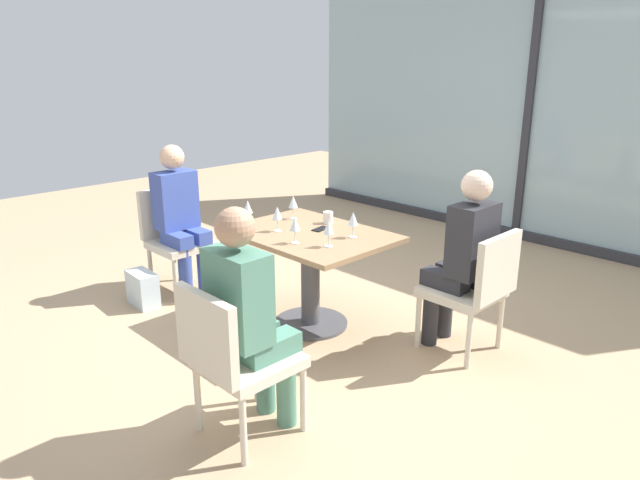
{
  "coord_description": "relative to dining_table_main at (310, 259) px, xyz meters",
  "views": [
    {
      "loc": [
        2.91,
        -2.75,
        1.94
      ],
      "look_at": [
        0.0,
        0.1,
        0.65
      ],
      "focal_mm": 32.64,
      "sensor_mm": 36.0,
      "label": 1
    }
  ],
  "objects": [
    {
      "name": "wine_glass_3",
      "position": [
        -0.36,
        0.16,
        0.33
      ],
      "size": [
        0.07,
        0.07,
        0.18
      ],
      "color": "silver",
      "rests_on": "dining_table_main"
    },
    {
      "name": "ground_plane",
      "position": [
        0.0,
        0.0,
        -0.53
      ],
      "size": [
        12.0,
        12.0,
        0.0
      ],
      "primitive_type": "plane",
      "color": "tan"
    },
    {
      "name": "window_wall_backdrop",
      "position": [
        0.0,
        3.2,
        0.68
      ],
      "size": [
        5.95,
        0.1,
        2.7
      ],
      "color": "#9BB7BC",
      "rests_on": "ground_plane"
    },
    {
      "name": "chair_side_end",
      "position": [
        -1.34,
        -0.32,
        -0.03
      ],
      "size": [
        0.5,
        0.46,
        0.87
      ],
      "color": "beige",
      "rests_on": "ground_plane"
    },
    {
      "name": "wine_glass_1",
      "position": [
        -0.19,
        -0.15,
        0.33
      ],
      "size": [
        0.07,
        0.07,
        0.18
      ],
      "color": "silver",
      "rests_on": "dining_table_main"
    },
    {
      "name": "chair_front_right",
      "position": [
        0.72,
        -1.22,
        -0.03
      ],
      "size": [
        0.46,
        0.5,
        0.87
      ],
      "color": "beige",
      "rests_on": "ground_plane"
    },
    {
      "name": "person_side_end",
      "position": [
        -1.23,
        -0.32,
        0.17
      ],
      "size": [
        0.39,
        0.34,
        1.26
      ],
      "color": "#384C9E",
      "rests_on": "ground_plane"
    },
    {
      "name": "coffee_cup",
      "position": [
        -0.08,
        0.26,
        0.25
      ],
      "size": [
        0.08,
        0.08,
        0.09
      ],
      "primitive_type": "cylinder",
      "color": "white",
      "rests_on": "dining_table_main"
    },
    {
      "name": "chair_far_right",
      "position": [
        1.08,
        0.48,
        -0.03
      ],
      "size": [
        0.5,
        0.46,
        0.87
      ],
      "color": "beige",
      "rests_on": "ground_plane"
    },
    {
      "name": "person_front_right",
      "position": [
        0.72,
        -1.12,
        0.17
      ],
      "size": [
        0.34,
        0.39,
        1.26
      ],
      "color": "#4C7F6B",
      "rests_on": "ground_plane"
    },
    {
      "name": "wine_glass_5",
      "position": [
        0.3,
        0.13,
        0.33
      ],
      "size": [
        0.07,
        0.07,
        0.18
      ],
      "color": "silver",
      "rests_on": "dining_table_main"
    },
    {
      "name": "dining_table_main",
      "position": [
        0.0,
        0.0,
        0.0
      ],
      "size": [
        1.15,
        0.85,
        0.73
      ],
      "color": "#997551",
      "rests_on": "ground_plane"
    },
    {
      "name": "handbag_0",
      "position": [
        -1.22,
        -0.72,
        -0.39
      ],
      "size": [
        0.31,
        0.18,
        0.28
      ],
      "primitive_type": "cube",
      "rotation": [
        0.0,
        0.0,
        -0.06
      ],
      "color": "silver",
      "rests_on": "ground_plane"
    },
    {
      "name": "cell_phone_on_table",
      "position": [
        -0.0,
        0.11,
        0.2
      ],
      "size": [
        0.09,
        0.15,
        0.01
      ],
      "primitive_type": "cube",
      "rotation": [
        0.0,
        0.0,
        0.17
      ],
      "color": "black",
      "rests_on": "dining_table_main"
    },
    {
      "name": "person_far_right",
      "position": [
        0.97,
        0.48,
        0.17
      ],
      "size": [
        0.39,
        0.34,
        1.26
      ],
      "color": "#28282D",
      "rests_on": "ground_plane"
    },
    {
      "name": "wine_glass_2",
      "position": [
        0.32,
        -0.14,
        0.33
      ],
      "size": [
        0.07,
        0.07,
        0.18
      ],
      "color": "silver",
      "rests_on": "dining_table_main"
    },
    {
      "name": "wine_glass_4",
      "position": [
        0.11,
        -0.25,
        0.33
      ],
      "size": [
        0.07,
        0.07,
        0.18
      ],
      "color": "silver",
      "rests_on": "dining_table_main"
    },
    {
      "name": "wine_glass_0",
      "position": [
        -0.48,
        -0.19,
        0.33
      ],
      "size": [
        0.07,
        0.07,
        0.18
      ],
      "color": "silver",
      "rests_on": "dining_table_main"
    }
  ]
}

